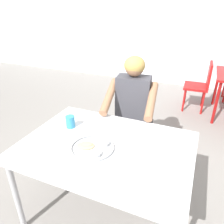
# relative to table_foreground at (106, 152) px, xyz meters

# --- Properties ---
(ground_plane) EXTENTS (12.00, 12.00, 0.05)m
(ground_plane) POSITION_rel_table_foreground_xyz_m (0.10, 0.04, -0.68)
(ground_plane) COLOR gray
(back_wall) EXTENTS (12.00, 0.12, 3.40)m
(back_wall) POSITION_rel_table_foreground_xyz_m (0.10, 3.83, 1.04)
(back_wall) COLOR silver
(back_wall) RESTS_ON ground
(table_foreground) EXTENTS (1.26, 0.93, 0.72)m
(table_foreground) POSITION_rel_table_foreground_xyz_m (0.00, 0.00, 0.00)
(table_foreground) COLOR silver
(table_foreground) RESTS_ON ground
(thali_tray) EXTENTS (0.32, 0.32, 0.03)m
(thali_tray) POSITION_rel_table_foreground_xyz_m (-0.07, -0.08, 0.07)
(thali_tray) COLOR #B7BABF
(thali_tray) RESTS_ON table_foreground
(drinking_cup) EXTENTS (0.08, 0.08, 0.10)m
(drinking_cup) POSITION_rel_table_foreground_xyz_m (-0.39, 0.12, 0.12)
(drinking_cup) COLOR #338CBF
(drinking_cup) RESTS_ON table_foreground
(chair_foreground) EXTENTS (0.46, 0.45, 0.81)m
(chair_foreground) POSITION_rel_table_foreground_xyz_m (-0.06, 0.91, -0.18)
(chair_foreground) COLOR #3F3F44
(chair_foreground) RESTS_ON ground
(diner_foreground) EXTENTS (0.54, 0.59, 1.22)m
(diner_foreground) POSITION_rel_table_foreground_xyz_m (-0.03, 0.70, 0.07)
(diner_foreground) COLOR #363636
(diner_foreground) RESTS_ON ground
(chair_red_left) EXTENTS (0.40, 0.44, 0.83)m
(chair_red_left) POSITION_rel_table_foreground_xyz_m (0.59, 2.55, -0.17)
(chair_red_left) COLOR #A91615
(chair_red_left) RESTS_ON ground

